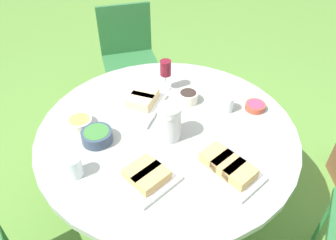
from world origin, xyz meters
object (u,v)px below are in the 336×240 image
at_px(water_pitcher, 170,122).
at_px(wine_glass, 166,69).
at_px(dining_table, 168,143).
at_px(chair_near_right, 129,52).

bearing_deg(water_pitcher, wine_glass, -177.49).
xyz_separation_m(dining_table, water_pitcher, (0.06, 0.01, 0.20)).
relative_size(water_pitcher, wine_glass, 1.00).
relative_size(chair_near_right, water_pitcher, 4.63).
bearing_deg(wine_glass, water_pitcher, 2.51).
xyz_separation_m(chair_near_right, wine_glass, (0.80, 0.31, 0.32)).
relative_size(dining_table, wine_glass, 7.12).
bearing_deg(dining_table, chair_near_right, -164.66).
relative_size(dining_table, chair_near_right, 1.54).
height_order(dining_table, water_pitcher, water_pitcher).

